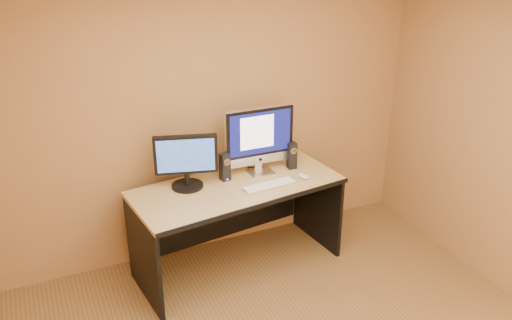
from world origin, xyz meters
The scene contains 10 objects.
walls centered at (0.00, 0.00, 1.30)m, with size 4.00×4.00×2.60m, color olive, non-canonical shape.
desk centered at (0.08, 1.53, 0.41)m, with size 1.78×0.78×0.82m, color tan, non-canonical shape.
imac centered at (0.37, 1.67, 1.13)m, with size 0.63×0.23×0.61m, color silver, non-canonical shape.
second_monitor centered at (-0.31, 1.67, 1.05)m, with size 0.53×0.27×0.47m, color black, non-canonical shape.
speaker_left centered at (0.03, 1.67, 0.94)m, with size 0.08×0.08×0.24m, color black, non-canonical shape.
speaker_right centered at (0.66, 1.65, 0.94)m, with size 0.08×0.08×0.24m, color black, non-canonical shape.
keyboard centered at (0.33, 1.41, 0.83)m, with size 0.48×0.13×0.02m, color silver.
mouse centered at (0.66, 1.42, 0.84)m, with size 0.06×0.11×0.04m, color silver.
cable_a centered at (0.34, 1.79, 0.83)m, with size 0.01×0.01×0.24m, color black.
cable_b centered at (0.32, 1.84, 0.83)m, with size 0.01×0.01×0.20m, color black.
Camera 1 is at (-1.44, -2.28, 2.91)m, focal length 38.00 mm.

